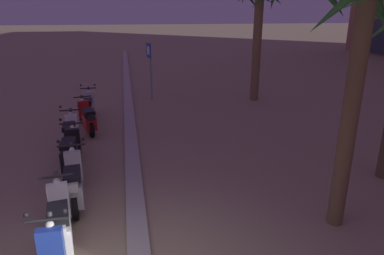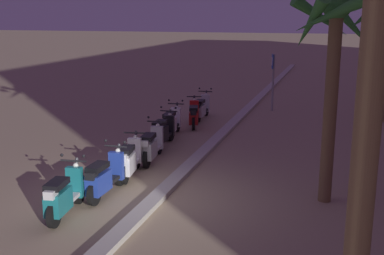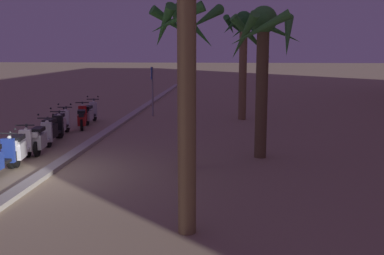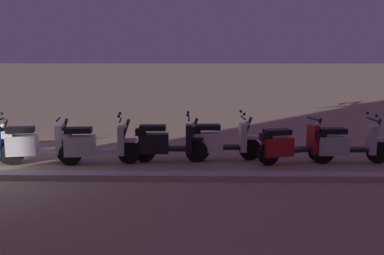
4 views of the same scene
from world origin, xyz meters
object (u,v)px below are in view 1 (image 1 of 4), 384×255
(scooter_white_far_back, at_px, (71,136))
(scooter_silver_tail_end, at_px, (74,183))
(scooter_red_gap_after_mid, at_px, (88,119))
(palm_tree_by_mall_entrance, at_px, (365,25))
(palm_tree_mid_walkway, at_px, (259,9))
(crossing_sign, at_px, (150,65))
(scooter_white_second_in_line, at_px, (60,224))
(scooter_silver_mid_centre, at_px, (89,108))
(scooter_black_mid_front, at_px, (71,153))

(scooter_white_far_back, bearing_deg, scooter_silver_tail_end, 8.58)
(scooter_red_gap_after_mid, xyz_separation_m, scooter_silver_tail_end, (4.47, 0.14, 0.02))
(scooter_silver_tail_end, xyz_separation_m, palm_tree_by_mall_entrance, (1.54, 4.69, 2.99))
(palm_tree_by_mall_entrance, bearing_deg, palm_tree_mid_walkway, 168.76)
(scooter_silver_tail_end, bearing_deg, crossing_sign, 165.59)
(scooter_white_second_in_line, distance_m, palm_tree_mid_walkway, 11.55)
(scooter_silver_mid_centre, relative_size, palm_tree_by_mall_entrance, 0.40)
(scooter_black_mid_front, distance_m, palm_tree_mid_walkway, 9.59)
(scooter_silver_tail_end, height_order, palm_tree_mid_walkway, palm_tree_mid_walkway)
(crossing_sign, bearing_deg, scooter_silver_tail_end, -14.41)
(scooter_silver_tail_end, relative_size, scooter_white_second_in_line, 1.06)
(scooter_black_mid_front, height_order, palm_tree_mid_walkway, palm_tree_mid_walkway)
(palm_tree_by_mall_entrance, height_order, palm_tree_mid_walkway, palm_tree_mid_walkway)
(scooter_red_gap_after_mid, relative_size, palm_tree_by_mall_entrance, 0.39)
(crossing_sign, distance_m, palm_tree_by_mall_entrance, 10.39)
(scooter_white_far_back, relative_size, palm_tree_by_mall_entrance, 0.39)
(scooter_white_second_in_line, xyz_separation_m, palm_tree_by_mall_entrance, (0.18, 4.74, 2.99))
(scooter_silver_tail_end, bearing_deg, palm_tree_mid_walkway, 139.35)
(scooter_red_gap_after_mid, bearing_deg, scooter_white_far_back, -10.46)
(palm_tree_mid_walkway, bearing_deg, crossing_sign, -99.96)
(crossing_sign, xyz_separation_m, palm_tree_mid_walkway, (0.77, 4.36, 2.21))
(scooter_silver_mid_centre, relative_size, scooter_silver_tail_end, 0.98)
(scooter_red_gap_after_mid, relative_size, scooter_silver_tail_end, 0.96)
(palm_tree_mid_walkway, bearing_deg, scooter_white_second_in_line, -36.21)
(crossing_sign, height_order, palm_tree_mid_walkway, palm_tree_mid_walkway)
(scooter_silver_mid_centre, relative_size, scooter_white_second_in_line, 1.04)
(scooter_red_gap_after_mid, xyz_separation_m, palm_tree_by_mall_entrance, (6.01, 4.83, 3.01))
(scooter_silver_tail_end, xyz_separation_m, palm_tree_mid_walkway, (-7.58, 6.51, 3.25))
(scooter_silver_mid_centre, relative_size, crossing_sign, 0.75)
(palm_tree_mid_walkway, bearing_deg, palm_tree_by_mall_entrance, -11.24)
(scooter_red_gap_after_mid, relative_size, scooter_white_far_back, 1.01)
(scooter_white_second_in_line, relative_size, palm_tree_by_mall_entrance, 0.38)
(scooter_black_mid_front, height_order, palm_tree_by_mall_entrance, palm_tree_by_mall_entrance)
(scooter_silver_mid_centre, height_order, scooter_silver_tail_end, same)
(scooter_white_far_back, distance_m, crossing_sign, 6.13)
(scooter_black_mid_front, xyz_separation_m, scooter_white_second_in_line, (2.98, 0.23, -0.01))
(scooter_red_gap_after_mid, bearing_deg, palm_tree_mid_walkway, 115.08)
(scooter_white_second_in_line, bearing_deg, scooter_silver_tail_end, 178.21)
(scooter_white_second_in_line, height_order, palm_tree_by_mall_entrance, palm_tree_by_mall_entrance)
(scooter_silver_mid_centre, xyz_separation_m, palm_tree_mid_walkway, (-1.81, 6.73, 3.27))
(scooter_red_gap_after_mid, relative_size, palm_tree_mid_walkway, 0.36)
(scooter_silver_mid_centre, xyz_separation_m, scooter_red_gap_after_mid, (1.30, 0.08, -0.00))
(scooter_white_second_in_line, relative_size, palm_tree_mid_walkway, 0.35)
(scooter_silver_mid_centre, distance_m, scooter_black_mid_front, 4.16)
(scooter_white_far_back, distance_m, palm_tree_by_mall_entrance, 7.40)
(scooter_silver_tail_end, relative_size, crossing_sign, 0.77)
(scooter_white_second_in_line, distance_m, crossing_sign, 10.01)
(scooter_black_mid_front, relative_size, scooter_silver_tail_end, 0.94)
(scooter_red_gap_after_mid, distance_m, palm_tree_mid_walkway, 8.03)
(scooter_red_gap_after_mid, height_order, scooter_white_second_in_line, same)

